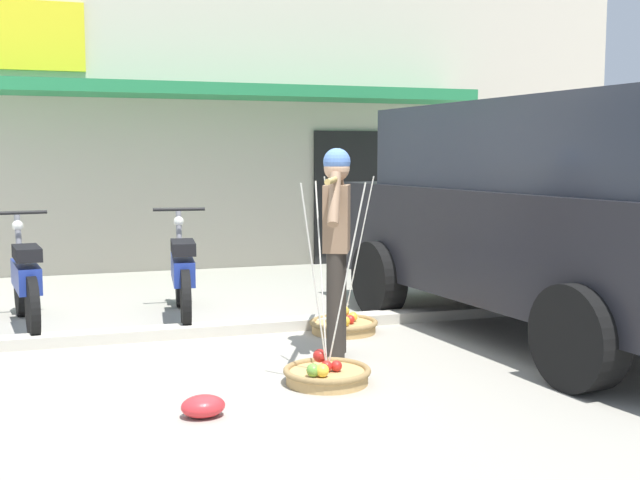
# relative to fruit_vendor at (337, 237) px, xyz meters

# --- Properties ---
(ground_plane) EXTENTS (90.00, 90.00, 0.00)m
(ground_plane) POSITION_rel_fruit_vendor_xyz_m (-0.47, 0.34, -0.98)
(ground_plane) COLOR #9E998C
(sidewalk_curb) EXTENTS (20.00, 0.24, 0.10)m
(sidewalk_curb) POSITION_rel_fruit_vendor_xyz_m (-0.47, 1.04, -0.93)
(sidewalk_curb) COLOR #BAB4A5
(sidewalk_curb) RESTS_ON ground
(fruit_vendor) EXTENTS (0.71, 1.52, 1.70)m
(fruit_vendor) POSITION_rel_fruit_vendor_xyz_m (0.00, 0.00, 0.00)
(fruit_vendor) COLOR #2D2823
(fruit_vendor) RESTS_ON ground
(fruit_basket_left_side) EXTENTS (0.64, 0.64, 1.45)m
(fruit_basket_left_side) POSITION_rel_fruit_vendor_xyz_m (0.33, 0.75, -0.90)
(fruit_basket_left_side) COLOR tan
(fruit_basket_left_side) RESTS_ON ground
(fruit_basket_right_side) EXTENTS (0.64, 0.64, 1.45)m
(fruit_basket_right_side) POSITION_rel_fruit_vendor_xyz_m (-0.34, -0.76, -0.90)
(fruit_basket_right_side) COLOR tan
(fruit_basket_right_side) RESTS_ON ground
(motorcycle_nearest_shop) EXTENTS (0.54, 1.81, 1.09)m
(motorcycle_nearest_shop) POSITION_rel_fruit_vendor_xyz_m (-2.47, 1.84, -0.52)
(motorcycle_nearest_shop) COLOR black
(motorcycle_nearest_shop) RESTS_ON ground
(motorcycle_second_in_row) EXTENTS (0.54, 1.82, 1.09)m
(motorcycle_second_in_row) POSITION_rel_fruit_vendor_xyz_m (-0.99, 1.85, -0.52)
(motorcycle_second_in_row) COLOR black
(motorcycle_second_in_row) RESTS_ON ground
(parked_truck) EXTENTS (2.54, 4.97, 2.10)m
(parked_truck) POSITION_rel_fruit_vendor_xyz_m (2.06, 0.05, 0.15)
(parked_truck) COLOR black
(parked_truck) RESTS_ON ground
(storefront_building) EXTENTS (13.00, 6.00, 4.20)m
(storefront_building) POSITION_rel_fruit_vendor_xyz_m (0.06, 7.74, 1.12)
(storefront_building) COLOR beige
(storefront_building) RESTS_ON ground
(plastic_litter_bag) EXTENTS (0.28, 0.22, 0.14)m
(plastic_litter_bag) POSITION_rel_fruit_vendor_xyz_m (-1.31, -1.21, -0.91)
(plastic_litter_bag) COLOR red
(plastic_litter_bag) RESTS_ON ground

